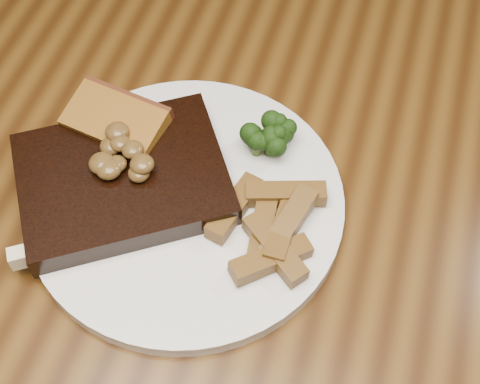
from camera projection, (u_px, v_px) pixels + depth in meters
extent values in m
cube|color=#4C300F|center=(228.00, 202.00, 0.67)|extent=(1.60, 0.90, 0.04)
cylinder|color=black|center=(444.00, 41.00, 1.55)|extent=(0.04, 0.04, 0.39)
cylinder|color=black|center=(382.00, 133.00, 1.40)|extent=(0.04, 0.04, 0.39)
cylinder|color=black|center=(252.00, 71.00, 1.50)|extent=(0.04, 0.04, 0.39)
cylinder|color=white|center=(187.00, 204.00, 0.64)|extent=(0.30, 0.30, 0.01)
cube|color=black|center=(123.00, 180.00, 0.63)|extent=(0.24, 0.23, 0.03)
cube|color=beige|center=(97.00, 241.00, 0.60)|extent=(0.13, 0.09, 0.02)
cube|color=#93561A|center=(118.00, 134.00, 0.66)|extent=(0.10, 0.07, 0.02)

